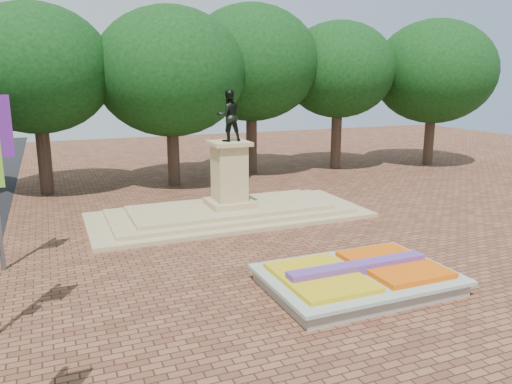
{
  "coord_description": "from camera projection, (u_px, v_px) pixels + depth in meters",
  "views": [
    {
      "loc": [
        -8.27,
        -15.22,
        6.99
      ],
      "look_at": [
        -0.24,
        3.94,
        2.2
      ],
      "focal_mm": 35.0,
      "sensor_mm": 36.0,
      "label": 1
    }
  ],
  "objects": [
    {
      "name": "ground",
      "position": [
        303.0,
        272.0,
        18.37
      ],
      "size": [
        90.0,
        90.0,
        0.0
      ],
      "primitive_type": "plane",
      "color": "brown",
      "rests_on": "ground"
    },
    {
      "name": "flower_bed",
      "position": [
        358.0,
        278.0,
        16.87
      ],
      "size": [
        6.3,
        4.3,
        0.91
      ],
      "color": "gray",
      "rests_on": "ground"
    },
    {
      "name": "monument",
      "position": [
        230.0,
        200.0,
        25.36
      ],
      "size": [
        14.0,
        6.0,
        6.4
      ],
      "color": "tan",
      "rests_on": "ground"
    },
    {
      "name": "tree_row_back",
      "position": [
        211.0,
        82.0,
        33.92
      ],
      "size": [
        44.8,
        8.8,
        10.43
      ],
      "color": "#33251C",
      "rests_on": "ground"
    }
  ]
}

